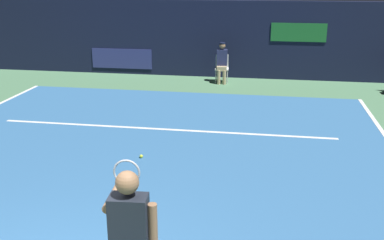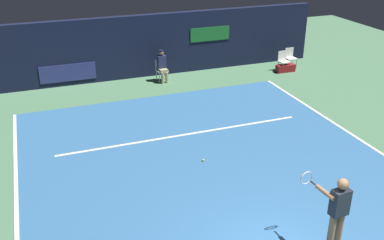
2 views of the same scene
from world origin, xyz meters
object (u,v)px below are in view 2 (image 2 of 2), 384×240
(line_judge_on_chair, at_px, (162,66))
(courtside_chair_far, at_px, (290,57))
(tennis_player, at_px, (337,211))
(courtside_chair_near, at_px, (283,60))
(tennis_ball, at_px, (203,160))
(equipment_bag, at_px, (285,68))

(line_judge_on_chair, bearing_deg, courtside_chair_far, -1.93)
(tennis_player, xyz_separation_m, courtside_chair_near, (5.13, 10.49, -0.49))
(courtside_chair_near, xyz_separation_m, courtside_chair_far, (0.55, 0.33, 0.00))
(courtside_chair_near, height_order, tennis_ball, courtside_chair_near)
(line_judge_on_chair, bearing_deg, equipment_bag, -7.06)
(equipment_bag, bearing_deg, courtside_chair_far, 42.62)
(line_judge_on_chair, xyz_separation_m, equipment_bag, (5.43, -0.67, -0.53))
(line_judge_on_chair, xyz_separation_m, courtside_chair_far, (5.94, -0.20, -0.18))
(tennis_player, height_order, tennis_ball, tennis_player)
(tennis_player, relative_size, equipment_bag, 2.06)
(courtside_chair_far, relative_size, equipment_bag, 1.05)
(tennis_player, xyz_separation_m, line_judge_on_chair, (-0.26, 11.02, -0.30))
(tennis_player, height_order, line_judge_on_chair, tennis_player)
(courtside_chair_near, bearing_deg, line_judge_on_chair, 174.40)
(line_judge_on_chair, height_order, tennis_ball, line_judge_on_chair)
(tennis_player, xyz_separation_m, courtside_chair_far, (5.68, 10.82, -0.49))
(tennis_player, height_order, courtside_chair_far, tennis_player)
(line_judge_on_chair, height_order, equipment_bag, line_judge_on_chair)
(tennis_ball, height_order, equipment_bag, equipment_bag)
(tennis_player, bearing_deg, equipment_bag, 63.44)
(tennis_player, relative_size, courtside_chair_far, 1.97)
(courtside_chair_far, distance_m, equipment_bag, 0.77)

